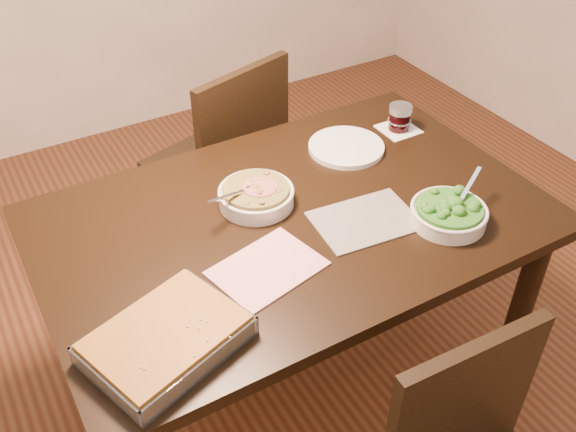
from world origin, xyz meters
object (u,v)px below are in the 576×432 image
object	(u,v)px
baking_dish	(166,339)
wine_tumbler	(400,117)
table	(293,240)
chair_far	(226,158)
dinner_plate	(346,147)
broccoli_bowl	(449,213)
stew_bowl	(256,195)

from	to	relation	value
baking_dish	wine_tumbler	distance (m)	1.14
table	chair_far	bearing A→B (deg)	80.66
table	dinner_plate	size ratio (longest dim) A/B	5.75
table	broccoli_bowl	bearing A→B (deg)	-34.26
stew_bowl	chair_far	size ratio (longest dim) A/B	0.26
dinner_plate	stew_bowl	bearing A→B (deg)	-164.16
broccoli_bowl	chair_far	size ratio (longest dim) A/B	0.25
stew_bowl	chair_far	distance (m)	0.69
chair_far	broccoli_bowl	bearing A→B (deg)	87.47
baking_dish	dinner_plate	world-z (taller)	baking_dish
stew_bowl	wine_tumbler	size ratio (longest dim) A/B	2.72
dinner_plate	chair_far	distance (m)	0.59
stew_bowl	wine_tumbler	bearing A→B (deg)	11.53
wine_tumbler	chair_far	xyz separation A→B (m)	(-0.43, 0.48, -0.29)
table	broccoli_bowl	distance (m)	0.45
baking_dish	dinner_plate	bearing A→B (deg)	12.45
chair_far	stew_bowl	bearing A→B (deg)	56.74
table	wine_tumbler	distance (m)	0.60
table	dinner_plate	world-z (taller)	dinner_plate
table	stew_bowl	size ratio (longest dim) A/B	5.94
broccoli_bowl	baking_dish	xyz separation A→B (m)	(-0.84, -0.03, -0.00)
broccoli_bowl	baking_dish	distance (m)	0.84
table	dinner_plate	xyz separation A→B (m)	(0.32, 0.21, 0.10)
table	broccoli_bowl	xyz separation A→B (m)	(0.35, -0.24, 0.12)
table	stew_bowl	bearing A→B (deg)	123.23
table	broccoli_bowl	size ratio (longest dim) A/B	6.10
wine_tumbler	broccoli_bowl	bearing A→B (deg)	-112.29
stew_bowl	chair_far	xyz separation A→B (m)	(0.18, 0.60, -0.27)
table	stew_bowl	world-z (taller)	stew_bowl
broccoli_bowl	chair_far	xyz separation A→B (m)	(-0.24, 0.94, -0.27)
stew_bowl	dinner_plate	distance (m)	0.40
chair_far	dinner_plate	bearing A→B (deg)	95.79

